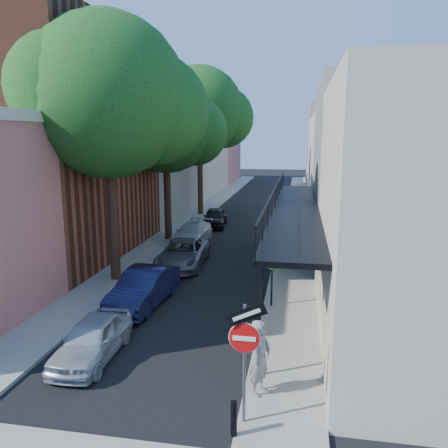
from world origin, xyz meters
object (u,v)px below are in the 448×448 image
at_px(oak_mid, 173,125).
at_px(parked_car_a, 92,339).
at_px(oak_near, 120,101).
at_px(parked_car_e, 215,217).
at_px(sign_post, 245,343).
at_px(parked_car_c, 183,254).
at_px(parked_car_b, 144,288).
at_px(pedestrian, 260,357).
at_px(bollard, 234,418).
at_px(parked_car_d, 192,233).
at_px(oak_far, 206,113).

bearing_deg(oak_mid, parked_car_a, -83.06).
distance_m(oak_near, parked_car_e, 14.50).
relative_size(sign_post, parked_car_a, 0.84).
xyz_separation_m(parked_car_a, parked_car_c, (0.17, 9.47, 0.04)).
relative_size(oak_mid, parked_car_b, 2.40).
bearing_deg(parked_car_a, parked_car_e, 89.03).
bearing_deg(pedestrian, bollard, -171.76).
height_order(sign_post, pedestrian, sign_post).
xyz_separation_m(oak_near, parked_car_a, (1.77, -6.97, -7.28)).
bearing_deg(pedestrian, parked_car_c, 46.24).
bearing_deg(parked_car_a, parked_car_c, 87.50).
distance_m(oak_mid, parked_car_e, 7.99).
bearing_deg(oak_near, parked_car_c, 52.18).
bearing_deg(parked_car_d, parked_car_b, -82.82).
relative_size(parked_car_a, parked_car_c, 0.76).
distance_m(bollard, oak_near, 13.78).
distance_m(oak_mid, parked_car_c, 8.66).
xyz_separation_m(parked_car_b, parked_car_c, (0.13, 5.27, -0.06)).
height_order(parked_car_a, parked_car_e, parked_car_e).
bearing_deg(oak_far, oak_mid, -90.41).
xyz_separation_m(bollard, oak_far, (-6.35, 26.77, 7.74)).
relative_size(parked_car_b, parked_car_c, 0.92).
bearing_deg(parked_car_c, parked_car_e, 89.43).
bearing_deg(oak_near, oak_mid, 90.37).
xyz_separation_m(sign_post, parked_car_e, (-4.93, 21.76, -1.37)).
bearing_deg(pedestrian, parked_car_e, 35.83).
distance_m(parked_car_a, parked_car_c, 9.47).
xyz_separation_m(bollard, parked_car_d, (-5.15, 17.03, 0.10)).
xyz_separation_m(bollard, parked_car_b, (-4.56, 6.98, 0.18)).
distance_m(parked_car_b, parked_car_d, 10.07).
relative_size(parked_car_c, pedestrian, 2.42).
xyz_separation_m(oak_near, parked_car_d, (1.21, 7.27, -7.25)).
distance_m(oak_near, parked_car_a, 10.23).
distance_m(bollard, parked_car_b, 8.34).
bearing_deg(parked_car_d, oak_mid, 154.94).
bearing_deg(oak_far, oak_near, -90.04).
xyz_separation_m(parked_car_c, parked_car_d, (-0.72, 4.78, -0.02)).
bearing_deg(pedestrian, sign_post, -169.68).
bearing_deg(parked_car_d, bollard, -69.35).
bearing_deg(parked_car_e, parked_car_b, -94.18).
xyz_separation_m(bollard, oak_near, (-6.37, 9.76, 7.36)).
bearing_deg(pedestrian, oak_far, 36.78).
relative_size(oak_mid, parked_car_d, 2.37).
bearing_deg(oak_mid, pedestrian, -66.99).
relative_size(oak_far, parked_car_d, 2.76).
height_order(parked_car_b, parked_car_c, parked_car_b).
distance_m(sign_post, oak_mid, 19.14).
height_order(oak_mid, parked_car_a, oak_mid).
xyz_separation_m(sign_post, pedestrian, (0.24, 1.20, -0.96)).
bearing_deg(parked_car_d, pedestrian, -66.31).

